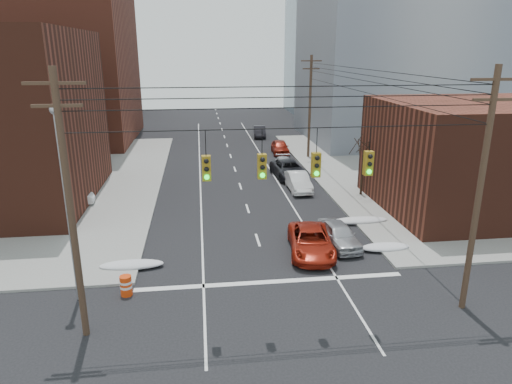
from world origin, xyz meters
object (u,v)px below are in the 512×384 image
object	(u,v)px
parked_car_d	(284,165)
parked_car_e	(280,147)
parked_car_a	(339,235)
parked_car_b	(298,182)
lot_car_b	(63,182)
construction_barrel	(126,285)
red_pickup	(311,241)
lot_car_a	(68,197)
lot_car_d	(26,182)
parked_car_f	(260,132)
parked_car_c	(289,169)

from	to	relation	value
parked_car_d	parked_car_e	size ratio (longest dim) A/B	0.99
parked_car_a	parked_car_b	xyz separation A→B (m)	(0.00, 11.64, 0.03)
lot_car_b	construction_barrel	size ratio (longest dim) A/B	5.43
lot_car_b	construction_barrel	bearing A→B (deg)	-153.93
red_pickup	parked_car_a	size ratio (longest dim) A/B	1.24
lot_car_a	lot_car_d	distance (m)	6.34
parked_car_e	lot_car_b	xyz separation A→B (m)	(-20.74, -12.53, 0.15)
construction_barrel	parked_car_b	bearing A→B (deg)	53.12
lot_car_a	lot_car_b	world-z (taller)	lot_car_b
parked_car_e	parked_car_f	bearing A→B (deg)	98.07
parked_car_a	parked_car_b	distance (m)	11.64
lot_car_b	lot_car_d	world-z (taller)	lot_car_b
lot_car_b	parked_car_a	bearing A→B (deg)	-121.48
red_pickup	parked_car_f	size ratio (longest dim) A/B	1.19
parked_car_b	parked_car_a	bearing A→B (deg)	-90.53
red_pickup	parked_car_c	world-z (taller)	parked_car_c
red_pickup	lot_car_b	xyz separation A→B (m)	(-17.83, 14.31, 0.18)
parked_car_c	lot_car_a	size ratio (longest dim) A/B	1.47
parked_car_e	parked_car_f	distance (m)	10.70
parked_car_e	lot_car_d	world-z (taller)	lot_car_d
red_pickup	lot_car_d	distance (m)	25.67
parked_car_e	construction_barrel	distance (m)	33.13
parked_car_c	parked_car_b	bearing A→B (deg)	-94.95
lot_car_b	parked_car_d	bearing A→B (deg)	-73.86
parked_car_a	lot_car_b	size ratio (longest dim) A/B	0.77
red_pickup	parked_car_a	bearing A→B (deg)	30.30
parked_car_a	parked_car_f	world-z (taller)	parked_car_f
parked_car_b	parked_car_f	bearing A→B (deg)	89.47
parked_car_f	construction_barrel	distance (m)	42.84
parked_car_a	parked_car_d	xyz separation A→B (m)	(0.00, 18.16, -0.08)
red_pickup	parked_car_c	bearing A→B (deg)	90.60
parked_car_c	lot_car_a	bearing A→B (deg)	-166.16
red_pickup	parked_car_d	xyz separation A→B (m)	(1.93, 18.98, -0.09)
parked_car_a	lot_car_b	xyz separation A→B (m)	(-19.76, 13.49, 0.19)
construction_barrel	lot_car_a	bearing A→B (deg)	114.29
parked_car_d	red_pickup	bearing A→B (deg)	-88.73
red_pickup	lot_car_d	bearing A→B (deg)	151.97
parked_car_f	lot_car_d	xyz separation A→B (m)	(-22.90, -22.68, 0.12)
red_pickup	parked_car_d	size ratio (longest dim) A/B	1.20
parked_car_d	parked_car_f	bearing A→B (deg)	97.08
parked_car_a	parked_car_d	bearing A→B (deg)	84.12
parked_car_c	lot_car_a	xyz separation A→B (m)	(-18.37, -6.25, -0.00)
parked_car_d	lot_car_b	xyz separation A→B (m)	(-19.76, -4.67, 0.27)
parked_car_f	lot_car_d	bearing A→B (deg)	-129.89
lot_car_d	construction_barrel	xyz separation A→B (m)	(10.84, -18.43, -0.33)
parked_car_d	construction_barrel	xyz separation A→B (m)	(-12.06, -22.60, -0.12)
parked_car_e	construction_barrel	world-z (taller)	parked_car_e
lot_car_a	parked_car_c	bearing A→B (deg)	-77.44
parked_car_e	lot_car_d	size ratio (longest dim) A/B	1.09
construction_barrel	parked_car_e	bearing A→B (deg)	66.82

